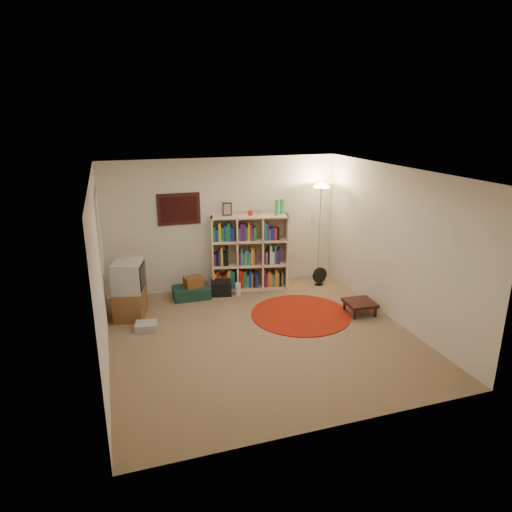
{
  "coord_description": "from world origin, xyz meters",
  "views": [
    {
      "loc": [
        -2.03,
        -5.97,
        3.29
      ],
      "look_at": [
        0.1,
        0.6,
        1.1
      ],
      "focal_mm": 32.0,
      "sensor_mm": 36.0,
      "label": 1
    }
  ],
  "objects_px": {
    "floor_lamp": "(321,201)",
    "tv_stand": "(130,290)",
    "floor_fan": "(320,276)",
    "suitcase": "(191,292)",
    "side_table": "(360,303)",
    "bookshelf": "(248,253)"
  },
  "relations": [
    {
      "from": "floor_lamp",
      "to": "floor_fan",
      "type": "relative_size",
      "value": 5.54
    },
    {
      "from": "floor_fan",
      "to": "suitcase",
      "type": "distance_m",
      "value": 2.54
    },
    {
      "from": "floor_fan",
      "to": "suitcase",
      "type": "relative_size",
      "value": 0.54
    },
    {
      "from": "suitcase",
      "to": "side_table",
      "type": "xyz_separation_m",
      "value": [
        2.61,
        -1.57,
        0.08
      ]
    },
    {
      "from": "floor_lamp",
      "to": "floor_fan",
      "type": "xyz_separation_m",
      "value": [
        -0.07,
        -0.22,
        -1.47
      ]
    },
    {
      "from": "bookshelf",
      "to": "floor_lamp",
      "type": "bearing_deg",
      "value": 8.97
    },
    {
      "from": "suitcase",
      "to": "floor_fan",
      "type": "bearing_deg",
      "value": -2.5
    },
    {
      "from": "floor_fan",
      "to": "tv_stand",
      "type": "distance_m",
      "value": 3.67
    },
    {
      "from": "suitcase",
      "to": "side_table",
      "type": "relative_size",
      "value": 1.31
    },
    {
      "from": "floor_fan",
      "to": "tv_stand",
      "type": "xyz_separation_m",
      "value": [
        -3.64,
        -0.34,
        0.28
      ]
    },
    {
      "from": "bookshelf",
      "to": "side_table",
      "type": "height_order",
      "value": "bookshelf"
    },
    {
      "from": "bookshelf",
      "to": "side_table",
      "type": "relative_size",
      "value": 3.43
    },
    {
      "from": "bookshelf",
      "to": "suitcase",
      "type": "xyz_separation_m",
      "value": [
        -1.16,
        -0.18,
        -0.59
      ]
    },
    {
      "from": "floor_fan",
      "to": "tv_stand",
      "type": "relative_size",
      "value": 0.37
    },
    {
      "from": "side_table",
      "to": "bookshelf",
      "type": "bearing_deg",
      "value": 129.61
    },
    {
      "from": "floor_lamp",
      "to": "tv_stand",
      "type": "xyz_separation_m",
      "value": [
        -3.71,
        -0.56,
        -1.18
      ]
    },
    {
      "from": "floor_lamp",
      "to": "suitcase",
      "type": "distance_m",
      "value": 3.03
    },
    {
      "from": "bookshelf",
      "to": "floor_lamp",
      "type": "distance_m",
      "value": 1.73
    },
    {
      "from": "floor_fan",
      "to": "bookshelf",
      "type": "bearing_deg",
      "value": 152.41
    },
    {
      "from": "tv_stand",
      "to": "side_table",
      "type": "bearing_deg",
      "value": -2.11
    },
    {
      "from": "floor_lamp",
      "to": "tv_stand",
      "type": "bearing_deg",
      "value": -171.35
    },
    {
      "from": "bookshelf",
      "to": "tv_stand",
      "type": "bearing_deg",
      "value": -151.95
    }
  ]
}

